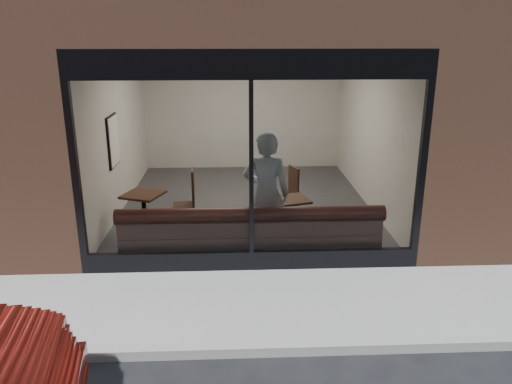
{
  "coord_description": "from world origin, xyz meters",
  "views": [
    {
      "loc": [
        -0.24,
        -4.74,
        3.4
      ],
      "look_at": [
        0.08,
        2.4,
        1.11
      ],
      "focal_mm": 35.0,
      "sensor_mm": 36.0,
      "label": 1
    }
  ],
  "objects_px": {
    "banquette": "(251,245)",
    "cafe_chair_right": "(285,203)",
    "cafe_table_left": "(143,195)",
    "cafe_table_right": "(291,200)",
    "cafe_chair_left": "(184,205)",
    "person": "(266,194)"
  },
  "relations": [
    {
      "from": "cafe_table_right",
      "to": "cafe_chair_left",
      "type": "xyz_separation_m",
      "value": [
        -1.91,
        1.22,
        -0.5
      ]
    },
    {
      "from": "cafe_table_left",
      "to": "cafe_chair_left",
      "type": "height_order",
      "value": "cafe_table_left"
    },
    {
      "from": "person",
      "to": "cafe_table_right",
      "type": "relative_size",
      "value": 3.6
    },
    {
      "from": "person",
      "to": "cafe_chair_left",
      "type": "distance_m",
      "value": 2.35
    },
    {
      "from": "cafe_table_left",
      "to": "cafe_table_right",
      "type": "distance_m",
      "value": 2.54
    },
    {
      "from": "cafe_table_right",
      "to": "cafe_chair_right",
      "type": "distance_m",
      "value": 1.36
    },
    {
      "from": "cafe_table_right",
      "to": "banquette",
      "type": "bearing_deg",
      "value": -136.27
    },
    {
      "from": "cafe_table_left",
      "to": "cafe_chair_left",
      "type": "relative_size",
      "value": 1.48
    },
    {
      "from": "banquette",
      "to": "cafe_chair_right",
      "type": "bearing_deg",
      "value": 69.33
    },
    {
      "from": "cafe_table_right",
      "to": "cafe_chair_left",
      "type": "height_order",
      "value": "cafe_table_right"
    },
    {
      "from": "cafe_chair_right",
      "to": "cafe_chair_left",
      "type": "bearing_deg",
      "value": -20.02
    },
    {
      "from": "banquette",
      "to": "cafe_chair_right",
      "type": "xyz_separation_m",
      "value": [
        0.73,
        1.93,
        0.01
      ]
    },
    {
      "from": "cafe_table_left",
      "to": "person",
      "type": "bearing_deg",
      "value": -22.1
    },
    {
      "from": "cafe_table_left",
      "to": "cafe_chair_right",
      "type": "height_order",
      "value": "cafe_table_left"
    },
    {
      "from": "person",
      "to": "banquette",
      "type": "bearing_deg",
      "value": 51.4
    },
    {
      "from": "banquette",
      "to": "cafe_chair_left",
      "type": "bearing_deg",
      "value": 122.76
    },
    {
      "from": "banquette",
      "to": "cafe_table_right",
      "type": "height_order",
      "value": "cafe_table_right"
    },
    {
      "from": "cafe_table_left",
      "to": "cafe_table_right",
      "type": "relative_size",
      "value": 1.11
    },
    {
      "from": "banquette",
      "to": "cafe_chair_right",
      "type": "relative_size",
      "value": 10.64
    },
    {
      "from": "banquette",
      "to": "cafe_table_right",
      "type": "distance_m",
      "value": 1.09
    },
    {
      "from": "cafe_table_right",
      "to": "cafe_table_left",
      "type": "bearing_deg",
      "value": 171.26
    },
    {
      "from": "person",
      "to": "cafe_chair_right",
      "type": "xyz_separation_m",
      "value": [
        0.48,
        1.72,
        -0.76
      ]
    }
  ]
}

